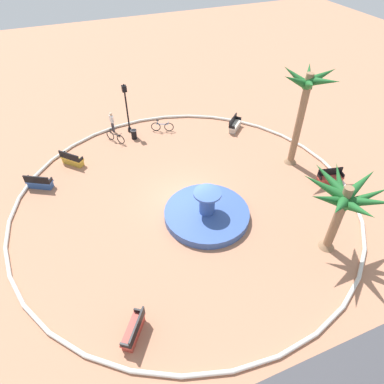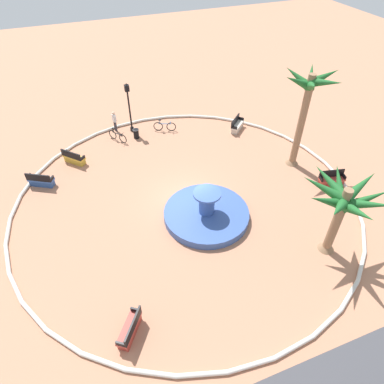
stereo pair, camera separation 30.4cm
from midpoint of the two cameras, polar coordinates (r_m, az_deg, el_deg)
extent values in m
plane|color=tan|center=(20.54, -1.41, -1.31)|extent=(80.00, 80.00, 0.00)
torus|color=silver|center=(20.47, -1.42, -1.10)|extent=(20.13, 20.13, 0.20)
cylinder|color=#38569E|center=(19.36, 2.00, -3.68)|extent=(4.77, 4.77, 0.45)
cylinder|color=#236093|center=(19.38, 2.00, -3.76)|extent=(4.19, 4.19, 0.34)
cylinder|color=#38569E|center=(18.76, 2.06, -1.82)|extent=(0.86, 0.86, 1.28)
cylinder|color=#3D5FAD|center=(18.29, 2.12, -0.22)|extent=(1.53, 1.53, 0.12)
cylinder|color=#8E6B4C|center=(17.91, 22.42, -4.24)|extent=(0.44, 0.44, 4.01)
cone|color=#8E6B4C|center=(19.13, 21.08, -7.94)|extent=(0.83, 0.83, 0.50)
cone|color=#1E6028|center=(16.38, 21.14, -1.16)|extent=(2.18, 0.75, 1.39)
cone|color=#1E6028|center=(16.10, 22.82, -2.20)|extent=(2.12, 1.62, 1.26)
cone|color=#1E6028|center=(16.38, 25.36, -2.67)|extent=(0.93, 2.20, 1.40)
cone|color=#1E6028|center=(16.92, 26.86, -1.50)|extent=(1.75, 2.05, 1.33)
cone|color=#1E6028|center=(17.35, 26.36, -0.75)|extent=(2.13, 1.31, 1.57)
cone|color=#1E6028|center=(17.57, 25.67, 1.28)|extent=(2.24, 1.13, 1.08)
cone|color=#1E6028|center=(17.59, 22.79, 1.30)|extent=(1.31, 2.15, 1.52)
cone|color=#1E6028|center=(17.22, 21.47, 1.87)|extent=(0.86, 2.22, 1.07)
cone|color=#1E6028|center=(16.80, 20.62, 0.82)|extent=(1.86, 1.99, 1.16)
cylinder|color=#8E6B4C|center=(22.73, 16.98, 11.06)|extent=(0.45, 0.45, 6.18)
cone|color=#8E6B4C|center=(24.21, 15.68, 5.28)|extent=(0.85, 0.85, 0.50)
cone|color=#1E6028|center=(21.14, 16.49, 17.21)|extent=(1.91, 0.75, 1.24)
cone|color=#1E6028|center=(20.80, 18.59, 16.46)|extent=(1.49, 1.87, 1.19)
cone|color=#1E6028|center=(21.23, 20.62, 16.77)|extent=(1.32, 1.93, 1.01)
cone|color=#1E6028|center=(22.05, 20.38, 17.68)|extent=(1.88, 0.60, 1.04)
cone|color=#1E6028|center=(22.32, 18.35, 17.88)|extent=(1.51, 1.82, 1.37)
cone|color=#1E6028|center=(21.81, 16.42, 17.91)|extent=(1.45, 1.87, 1.28)
cube|color=#B73D33|center=(23.03, 21.59, 2.24)|extent=(1.67, 0.83, 0.12)
cube|color=black|center=(23.00, 21.55, 3.14)|extent=(1.58, 0.42, 0.50)
cube|color=#9C342B|center=(23.18, 21.44, 1.75)|extent=(1.54, 0.76, 0.39)
cube|color=black|center=(23.33, 23.28, 2.68)|extent=(0.17, 0.46, 0.24)
cube|color=black|center=(22.59, 20.02, 2.33)|extent=(0.17, 0.46, 0.24)
cube|color=gold|center=(24.43, -19.57, 5.25)|extent=(1.45, 1.52, 0.12)
cube|color=black|center=(24.15, -20.05, 5.55)|extent=(1.14, 1.23, 0.50)
cube|color=gold|center=(24.57, -19.44, 4.77)|extent=(1.34, 1.39, 0.39)
cube|color=black|center=(24.83, -20.94, 5.90)|extent=(0.39, 0.36, 0.24)
cube|color=black|center=(23.89, -18.30, 5.12)|extent=(0.39, 0.36, 0.24)
cube|color=#B73D33|center=(15.30, -10.36, -21.49)|extent=(1.35, 1.59, 0.12)
cube|color=black|center=(14.98, -9.71, -21.18)|extent=(1.01, 1.34, 0.50)
cube|color=#9C342B|center=(15.52, -10.24, -21.92)|extent=(1.24, 1.46, 0.39)
cube|color=black|center=(14.90, -11.59, -23.67)|extent=(0.41, 0.33, 0.24)
cube|color=black|center=(15.49, -9.35, -18.91)|extent=(0.41, 0.33, 0.24)
cube|color=beige|center=(26.94, 6.83, 11.06)|extent=(1.51, 1.46, 0.12)
cube|color=black|center=(26.85, 6.45, 11.71)|extent=(1.22, 1.16, 0.50)
cube|color=#B6ADA0|center=(27.07, 6.79, 10.59)|extent=(1.39, 1.34, 0.39)
cube|color=black|center=(27.50, 7.38, 12.01)|extent=(0.37, 0.38, 0.24)
cube|color=black|center=(26.25, 6.30, 10.58)|extent=(0.37, 0.38, 0.24)
cube|color=#335BA8|center=(23.17, -24.31, 1.60)|extent=(1.64, 1.23, 0.12)
cube|color=black|center=(22.87, -24.73, 1.84)|extent=(1.43, 0.86, 0.50)
cube|color=#2B4E8F|center=(23.32, -24.14, 1.12)|extent=(1.51, 1.13, 0.39)
cube|color=black|center=(23.48, -25.98, 1.99)|extent=(0.29, 0.43, 0.24)
cube|color=black|center=(22.73, -22.77, 1.73)|extent=(0.29, 0.43, 0.24)
cylinder|color=black|center=(26.40, -10.99, 12.82)|extent=(0.12, 0.12, 3.23)
cylinder|color=black|center=(27.12, -10.59, 10.11)|extent=(0.28, 0.28, 0.30)
cube|color=black|center=(25.60, -11.53, 16.43)|extent=(0.32, 0.32, 0.44)
sphere|color=#F2EDCC|center=(25.60, -11.53, 16.43)|extent=(0.22, 0.22, 0.22)
cone|color=black|center=(25.49, -11.62, 17.00)|extent=(0.20, 0.20, 0.18)
cylinder|color=black|center=(26.09, -9.92, 9.37)|extent=(0.40, 0.40, 0.70)
torus|color=#4C4C51|center=(25.91, -10.01, 10.03)|extent=(0.46, 0.46, 0.06)
torus|color=black|center=(25.69, -12.06, 8.53)|extent=(0.46, 0.62, 0.72)
torus|color=black|center=(26.32, -13.69, 9.10)|extent=(0.46, 0.62, 0.72)
cylinder|color=black|center=(25.88, -12.96, 9.26)|extent=(0.59, 0.80, 0.05)
cylinder|color=black|center=(26.03, -13.59, 9.73)|extent=(0.04, 0.04, 0.30)
cube|color=black|center=(25.94, -13.64, 10.05)|extent=(0.20, 0.22, 0.06)
cylinder|color=black|center=(25.53, -12.26, 9.25)|extent=(0.38, 0.28, 0.03)
torus|color=black|center=(26.67, -4.17, 10.69)|extent=(0.68, 0.35, 0.72)
torus|color=black|center=(26.79, -6.33, 10.69)|extent=(0.68, 0.35, 0.72)
cylinder|color=#1E66B2|center=(26.61, -5.28, 11.13)|extent=(0.89, 0.44, 0.05)
cylinder|color=#1E66B2|center=(26.58, -6.07, 11.40)|extent=(0.04, 0.04, 0.30)
cube|color=black|center=(26.50, -6.09, 11.72)|extent=(0.22, 0.17, 0.06)
cylinder|color=#1E66B2|center=(26.49, -4.32, 11.37)|extent=(0.21, 0.41, 0.03)
cylinder|color=#33333D|center=(27.31, -13.37, 10.53)|extent=(0.14, 0.14, 0.80)
cylinder|color=#33333D|center=(27.17, -13.20, 10.38)|extent=(0.14, 0.14, 0.80)
cube|color=white|center=(26.91, -13.51, 11.69)|extent=(0.28, 0.38, 0.56)
sphere|color=beige|center=(26.72, -13.65, 12.43)|extent=(0.22, 0.22, 0.22)
cylinder|color=white|center=(27.09, -13.72, 11.87)|extent=(0.09, 0.09, 0.53)
cylinder|color=white|center=(26.73, -13.30, 11.52)|extent=(0.09, 0.09, 0.53)
camera|label=1|loc=(0.15, -90.45, -0.39)|focal=32.21mm
camera|label=2|loc=(0.15, 89.55, 0.39)|focal=32.21mm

